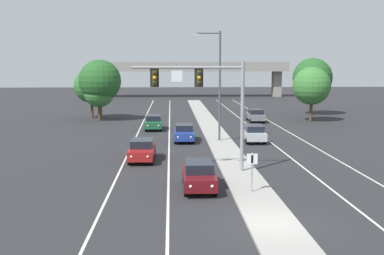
% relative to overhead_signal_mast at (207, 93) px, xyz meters
% --- Properties ---
extents(ground_plane, '(260.00, 260.00, 0.00)m').
position_rel_overhead_signal_mast_xyz_m(ground_plane, '(2.16, -10.46, -5.33)').
color(ground_plane, '#28282B').
extents(median_island, '(2.40, 110.00, 0.15)m').
position_rel_overhead_signal_mast_xyz_m(median_island, '(2.16, 7.54, -5.26)').
color(median_island, '#9E9B93').
rests_on(median_island, ground).
extents(lane_stripe_oncoming_center, '(0.14, 100.00, 0.01)m').
position_rel_overhead_signal_mast_xyz_m(lane_stripe_oncoming_center, '(-2.54, 14.54, -5.33)').
color(lane_stripe_oncoming_center, silver).
rests_on(lane_stripe_oncoming_center, ground).
extents(lane_stripe_receding_center, '(0.14, 100.00, 0.01)m').
position_rel_overhead_signal_mast_xyz_m(lane_stripe_receding_center, '(6.86, 14.54, -5.33)').
color(lane_stripe_receding_center, silver).
rests_on(lane_stripe_receding_center, ground).
extents(edge_stripe_left, '(0.14, 100.00, 0.01)m').
position_rel_overhead_signal_mast_xyz_m(edge_stripe_left, '(-5.84, 14.54, -5.33)').
color(edge_stripe_left, silver).
rests_on(edge_stripe_left, ground).
extents(edge_stripe_right, '(0.14, 100.00, 0.01)m').
position_rel_overhead_signal_mast_xyz_m(edge_stripe_right, '(10.16, 14.54, -5.33)').
color(edge_stripe_right, silver).
rests_on(edge_stripe_right, ground).
extents(overhead_signal_mast, '(7.25, 0.44, 7.20)m').
position_rel_overhead_signal_mast_xyz_m(overhead_signal_mast, '(0.00, 0.00, 0.00)').
color(overhead_signal_mast, gray).
rests_on(overhead_signal_mast, median_island).
extents(median_sign_post, '(0.60, 0.10, 2.20)m').
position_rel_overhead_signal_mast_xyz_m(median_sign_post, '(2.08, -5.24, -3.74)').
color(median_sign_post, gray).
rests_on(median_sign_post, median_island).
extents(street_lamp_median, '(2.58, 0.28, 10.00)m').
position_rel_overhead_signal_mast_xyz_m(street_lamp_median, '(1.91, 12.74, 0.46)').
color(street_lamp_median, '#4C4C51').
rests_on(street_lamp_median, median_island).
extents(car_oncoming_darkred, '(1.82, 4.47, 1.58)m').
position_rel_overhead_signal_mast_xyz_m(car_oncoming_darkred, '(-0.77, -3.89, -4.51)').
color(car_oncoming_darkred, '#5B0F14').
rests_on(car_oncoming_darkred, ground).
extents(car_oncoming_red, '(1.91, 4.51, 1.58)m').
position_rel_overhead_signal_mast_xyz_m(car_oncoming_red, '(-4.52, 4.42, -4.51)').
color(car_oncoming_red, maroon).
rests_on(car_oncoming_red, ground).
extents(car_oncoming_blue, '(1.87, 4.49, 1.58)m').
position_rel_overhead_signal_mast_xyz_m(car_oncoming_blue, '(-1.14, 13.24, -4.51)').
color(car_oncoming_blue, navy).
rests_on(car_oncoming_blue, ground).
extents(car_oncoming_green, '(1.89, 4.50, 1.58)m').
position_rel_overhead_signal_mast_xyz_m(car_oncoming_green, '(-4.28, 21.41, -4.51)').
color(car_oncoming_green, '#195633').
rests_on(car_oncoming_green, ground).
extents(car_receding_silver, '(1.86, 4.49, 1.58)m').
position_rel_overhead_signal_mast_xyz_m(car_receding_silver, '(5.31, 12.67, -4.51)').
color(car_receding_silver, '#B7B7BC').
rests_on(car_receding_silver, ground).
extents(car_receding_grey, '(1.87, 4.49, 1.58)m').
position_rel_overhead_signal_mast_xyz_m(car_receding_grey, '(8.28, 28.09, -4.51)').
color(car_receding_grey, slate).
rests_on(car_receding_grey, ground).
extents(overpass_bridge, '(42.40, 6.40, 7.65)m').
position_rel_overhead_signal_mast_xyz_m(overpass_bridge, '(2.16, 74.61, 0.45)').
color(overpass_bridge, gray).
rests_on(overpass_bridge, ground).
extents(tree_far_left_a, '(4.58, 4.58, 6.63)m').
position_rel_overhead_signal_mast_xyz_m(tree_far_left_a, '(-12.89, 32.97, -1.00)').
color(tree_far_left_a, '#4C3823').
rests_on(tree_far_left_a, ground).
extents(tree_far_right_a, '(4.73, 4.73, 6.85)m').
position_rel_overhead_signal_mast_xyz_m(tree_far_right_a, '(15.25, 27.97, -0.86)').
color(tree_far_right_a, '#4C3823').
rests_on(tree_far_right_a, ground).
extents(tree_far_left_b, '(3.88, 3.88, 5.62)m').
position_rel_overhead_signal_mast_xyz_m(tree_far_left_b, '(-11.48, 30.00, -1.66)').
color(tree_far_left_b, '#4C3823').
rests_on(tree_far_left_b, ground).
extents(tree_far_left_c, '(5.37, 5.37, 7.76)m').
position_rel_overhead_signal_mast_xyz_m(tree_far_left_c, '(-11.33, 30.14, -0.26)').
color(tree_far_left_c, '#4C3823').
rests_on(tree_far_left_c, ground).
extents(tree_far_right_c, '(5.57, 5.57, 8.06)m').
position_rel_overhead_signal_mast_xyz_m(tree_far_right_c, '(17.70, 35.85, -0.06)').
color(tree_far_right_c, '#4C3823').
rests_on(tree_far_right_c, ground).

